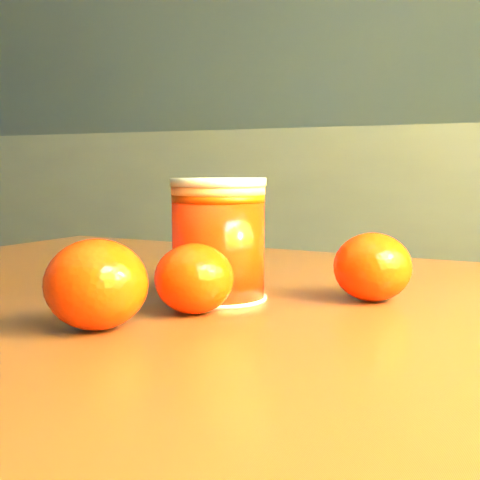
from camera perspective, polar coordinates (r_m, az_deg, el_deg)
The scene contains 6 objects.
kitchen_counter at distance 2.13m, azimuth -6.22°, elevation -3.46°, with size 3.15×0.60×0.90m, color #515256.
table at distance 0.57m, azimuth 0.17°, elevation -14.17°, with size 0.94×0.66×0.70m.
juice_glass at distance 0.55m, azimuth -1.86°, elevation 0.01°, with size 0.08×0.08×0.10m.
orange_front at distance 0.51m, azimuth -3.94°, elevation -3.30°, with size 0.06×0.06×0.05m, color #FF3005.
orange_back at distance 0.56m, azimuth 11.24°, elevation -2.28°, with size 0.06×0.06×0.06m, color #FF3005.
orange_extra at distance 0.47m, azimuth -12.17°, elevation -3.72°, with size 0.07×0.07×0.06m, color #FF3005.
Camera 1 is at (1.19, -0.28, 0.82)m, focal length 50.00 mm.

